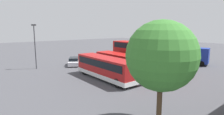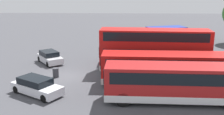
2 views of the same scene
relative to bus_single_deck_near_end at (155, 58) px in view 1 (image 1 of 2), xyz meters
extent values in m
plane|color=#47474C|center=(5.64, -9.11, -1.62)|extent=(140.00, 140.00, 0.00)
cube|color=#A51919|center=(0.00, 0.01, 0.03)|extent=(2.62, 10.73, 2.60)
cube|color=silver|center=(0.00, 0.01, -1.00)|extent=(2.66, 10.77, 0.55)
cube|color=black|center=(0.00, 0.01, 0.63)|extent=(2.68, 9.93, 0.90)
cube|color=black|center=(-0.04, -5.38, 0.63)|extent=(2.25, 0.07, 1.10)
cylinder|color=black|center=(1.10, -3.96, -1.07)|extent=(0.31, 1.10, 1.10)
cylinder|color=black|center=(-1.15, -3.94, -1.07)|extent=(0.31, 1.10, 1.10)
cylinder|color=black|center=(1.15, 3.96, -1.07)|extent=(0.31, 1.10, 1.10)
cylinder|color=black|center=(-1.10, 3.97, -1.07)|extent=(0.31, 1.10, 1.10)
cube|color=#B71411|center=(3.76, -0.14, 0.83)|extent=(3.15, 11.32, 4.20)
cube|color=silver|center=(3.76, -0.14, -1.00)|extent=(3.19, 11.36, 0.55)
cube|color=black|center=(3.76, -0.14, 0.63)|extent=(3.17, 10.52, 0.90)
cube|color=black|center=(3.76, -0.14, 2.33)|extent=(3.17, 10.52, 0.90)
cube|color=black|center=(3.46, -5.76, 0.63)|extent=(2.25, 0.18, 1.10)
cylinder|color=black|center=(4.66, -4.39, -1.07)|extent=(0.36, 1.11, 1.10)
cylinder|color=black|center=(2.41, -4.27, -1.07)|extent=(0.36, 1.11, 1.10)
cylinder|color=black|center=(5.11, 3.99, -1.07)|extent=(0.36, 1.11, 1.10)
cylinder|color=black|center=(2.87, 4.11, -1.07)|extent=(0.36, 1.11, 1.10)
cube|color=#B71411|center=(7.59, 0.61, 0.03)|extent=(2.79, 11.84, 2.60)
cube|color=silver|center=(7.59, 0.61, -1.00)|extent=(2.83, 11.88, 0.55)
cube|color=black|center=(7.59, 0.61, 0.63)|extent=(2.84, 11.05, 0.90)
cube|color=black|center=(7.47, -5.31, 0.63)|extent=(2.25, 0.11, 1.10)
cylinder|color=black|center=(8.62, -3.91, -1.07)|extent=(0.32, 1.11, 1.10)
cylinder|color=black|center=(6.37, -3.86, -1.07)|extent=(0.32, 1.11, 1.10)
cylinder|color=black|center=(8.81, 5.08, -1.07)|extent=(0.32, 1.11, 1.10)
cylinder|color=black|center=(6.56, 5.13, -1.07)|extent=(0.32, 1.11, 1.10)
cube|color=#A51919|center=(11.28, 0.56, 0.03)|extent=(2.79, 10.70, 2.60)
cube|color=silver|center=(11.28, 0.56, -1.00)|extent=(2.83, 10.74, 0.55)
cube|color=black|center=(11.28, 0.56, 0.63)|extent=(2.83, 9.90, 0.90)
cube|color=black|center=(11.16, -4.79, 0.63)|extent=(2.25, 0.11, 1.10)
cylinder|color=black|center=(12.31, -3.39, -1.07)|extent=(0.33, 1.11, 1.10)
cylinder|color=black|center=(10.07, -3.34, -1.07)|extent=(0.33, 1.11, 1.10)
cylinder|color=black|center=(12.49, 4.46, -1.07)|extent=(0.33, 1.11, 1.10)
cylinder|color=black|center=(10.24, 4.51, -1.07)|extent=(0.33, 1.11, 1.10)
cube|color=navy|center=(-7.61, 2.95, 0.18)|extent=(4.07, 6.00, 2.80)
cube|color=black|center=(-6.46, -0.62, -0.12)|extent=(2.99, 2.67, 2.20)
cylinder|color=black|center=(-5.39, -0.27, -1.12)|extent=(0.57, 1.04, 1.00)
cylinder|color=black|center=(-7.54, -0.97, -1.12)|extent=(0.57, 1.04, 1.00)
cylinder|color=black|center=(-7.08, 4.96, -1.12)|extent=(0.57, 1.04, 1.00)
cylinder|color=black|center=(-9.23, 4.27, -1.12)|extent=(0.57, 1.04, 1.00)
cube|color=silver|center=(0.80, -12.00, -1.09)|extent=(4.28, 3.83, 0.70)
cube|color=black|center=(0.64, -12.12, -0.47)|extent=(2.90, 2.75, 0.55)
cylinder|color=black|center=(1.43, -10.53, -1.30)|extent=(0.64, 0.56, 0.64)
cylinder|color=black|center=(2.39, -11.81, -1.30)|extent=(0.64, 0.56, 0.64)
cylinder|color=black|center=(-0.80, -12.20, -1.30)|extent=(0.64, 0.56, 0.64)
cylinder|color=black|center=(0.16, -13.48, -1.30)|extent=(0.64, 0.56, 0.64)
cube|color=silver|center=(10.25, -10.54, -1.09)|extent=(3.93, 4.85, 0.70)
cube|color=black|center=(10.15, -10.71, -0.47)|extent=(2.83, 3.20, 0.55)
cylinder|color=black|center=(10.45, -8.68, -1.30)|extent=(0.52, 0.66, 0.64)
cylinder|color=black|center=(11.82, -9.51, -1.30)|extent=(0.52, 0.66, 0.64)
cylinder|color=black|center=(8.69, -11.57, -1.30)|extent=(0.52, 0.66, 0.64)
cylinder|color=black|center=(10.05, -12.40, -1.30)|extent=(0.52, 0.66, 0.64)
cylinder|color=#38383D|center=(16.60, -11.88, 1.97)|extent=(0.16, 0.16, 7.18)
cube|color=#262628|center=(16.60, -11.88, 5.71)|extent=(0.70, 0.30, 0.24)
cylinder|color=#333338|center=(5.88, -10.07, -1.15)|extent=(0.60, 0.60, 0.95)
cylinder|color=#4C3823|center=(15.69, 12.55, 0.04)|extent=(0.36, 0.36, 3.33)
sphere|color=#387A2D|center=(15.69, 12.55, 3.37)|extent=(4.76, 4.76, 4.76)
camera|label=1|loc=(25.72, 19.70, 5.16)|focal=29.16mm
camera|label=2|loc=(30.38, -3.53, 6.95)|focal=41.90mm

